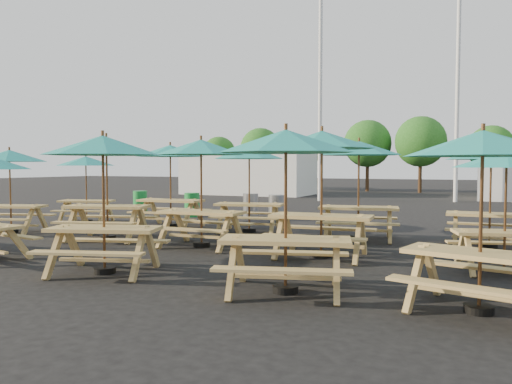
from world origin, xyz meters
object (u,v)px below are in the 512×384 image
at_px(picnic_unit_9, 286,152).
at_px(picnic_unit_8, 249,158).
at_px(picnic_unit_4, 106,151).
at_px(picnic_unit_6, 103,154).
at_px(picnic_unit_1, 10,161).
at_px(picnic_unit_2, 86,165).
at_px(picnic_unit_11, 359,155).
at_px(waste_bin_3, 276,208).
at_px(waste_bin_2, 251,206).
at_px(picnic_unit_7, 201,154).
at_px(waste_bin_0, 140,202).
at_px(picnic_unit_12, 483,155).
at_px(picnic_unit_10, 322,148).
at_px(picnic_unit_13, 506,167).
at_px(waste_bin_1, 192,205).
at_px(picnic_unit_14, 491,159).
at_px(picnic_unit_5, 170,156).

bearing_deg(picnic_unit_9, picnic_unit_8, 103.31).
xyz_separation_m(picnic_unit_4, picnic_unit_6, (2.58, -3.05, -0.17)).
bearing_deg(picnic_unit_1, picnic_unit_2, 72.19).
relative_size(picnic_unit_9, picnic_unit_11, 1.00).
relative_size(picnic_unit_6, waste_bin_3, 2.88).
xyz_separation_m(picnic_unit_1, waste_bin_2, (4.23, 6.28, -1.52)).
bearing_deg(picnic_unit_11, picnic_unit_7, -150.24).
relative_size(picnic_unit_8, waste_bin_0, 2.76).
bearing_deg(waste_bin_2, picnic_unit_12, -51.10).
xyz_separation_m(picnic_unit_6, waste_bin_2, (-1.55, 9.21, -1.59)).
bearing_deg(waste_bin_0, picnic_unit_6, -55.71).
height_order(picnic_unit_9, picnic_unit_10, picnic_unit_10).
distance_m(picnic_unit_12, waste_bin_3, 10.84).
distance_m(picnic_unit_6, waste_bin_3, 9.00).
bearing_deg(picnic_unit_10, picnic_unit_4, 174.69).
distance_m(picnic_unit_6, picnic_unit_7, 3.08).
height_order(picnic_unit_4, picnic_unit_13, picnic_unit_4).
height_order(picnic_unit_7, waste_bin_0, picnic_unit_7).
height_order(waste_bin_1, waste_bin_2, same).
bearing_deg(picnic_unit_12, waste_bin_2, 142.49).
xyz_separation_m(picnic_unit_9, waste_bin_3, (-3.68, 8.79, -1.59)).
bearing_deg(picnic_unit_14, picnic_unit_1, -168.70).
distance_m(picnic_unit_9, waste_bin_0, 13.16).
relative_size(picnic_unit_14, waste_bin_1, 2.69).
bearing_deg(picnic_unit_2, waste_bin_2, 21.37).
distance_m(picnic_unit_8, picnic_unit_11, 3.06).
height_order(picnic_unit_5, picnic_unit_7, picnic_unit_5).
xyz_separation_m(picnic_unit_6, waste_bin_0, (-6.19, 9.08, -1.59)).
height_order(picnic_unit_8, waste_bin_2, picnic_unit_8).
relative_size(picnic_unit_5, picnic_unit_11, 1.01).
bearing_deg(waste_bin_1, picnic_unit_6, -67.35).
distance_m(picnic_unit_6, waste_bin_2, 9.48).
height_order(picnic_unit_2, waste_bin_1, picnic_unit_2).
bearing_deg(waste_bin_0, picnic_unit_13, -26.53).
distance_m(picnic_unit_2, picnic_unit_12, 12.88).
xyz_separation_m(picnic_unit_9, waste_bin_1, (-6.89, 8.66, -1.59)).
xyz_separation_m(picnic_unit_14, waste_bin_3, (-6.41, 3.26, -1.55)).
xyz_separation_m(picnic_unit_2, picnic_unit_4, (3.20, -2.71, 0.34)).
bearing_deg(picnic_unit_1, waste_bin_0, 76.19).
relative_size(picnic_unit_9, waste_bin_2, 2.85).
bearing_deg(picnic_unit_2, waste_bin_3, 12.13).
xyz_separation_m(picnic_unit_11, waste_bin_1, (-6.68, 3.09, -1.67)).
bearing_deg(picnic_unit_8, picnic_unit_5, 167.04).
bearing_deg(waste_bin_2, picnic_unit_10, -54.53).
distance_m(picnic_unit_2, picnic_unit_7, 6.45).
bearing_deg(waste_bin_3, picnic_unit_9, -67.27).
xyz_separation_m(picnic_unit_1, picnic_unit_5, (3.17, 2.93, 0.16)).
relative_size(picnic_unit_14, waste_bin_0, 2.69).
height_order(picnic_unit_2, waste_bin_0, picnic_unit_2).
xyz_separation_m(picnic_unit_12, waste_bin_0, (-11.99, 8.97, -1.52)).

